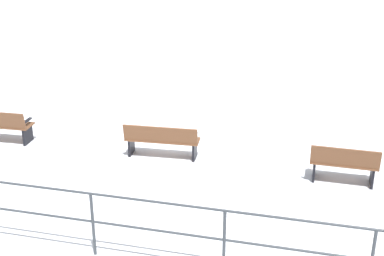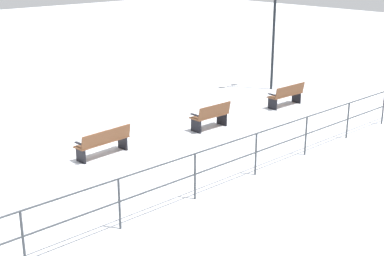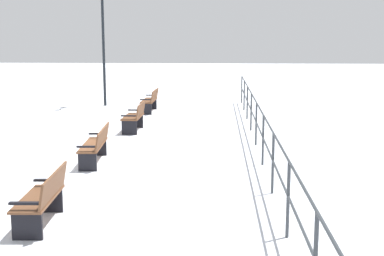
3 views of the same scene
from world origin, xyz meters
name	(u,v)px [view 3 (image 3 of 3)]	position (x,y,z in m)	size (l,w,h in m)	color
ground_plane	(99,163)	(0.00, 0.00, 0.00)	(80.00, 80.00, 0.00)	white
bench_nearest	(151,100)	(-0.19, -7.93, 0.45)	(0.53, 1.60, 0.85)	brown
bench_second	(135,117)	(-0.22, -3.97, 0.45)	(0.57, 1.37, 0.87)	brown
bench_third	(96,144)	(0.06, 0.00, 0.44)	(0.60, 1.70, 0.82)	brown
bench_fourth	(43,198)	(-0.03, 3.96, 0.44)	(0.61, 1.42, 0.85)	brown
lamppost_near	(102,10)	(1.90, -9.60, 3.84)	(0.31, 1.09, 5.20)	black
waterfront_railing	(263,131)	(-3.73, 0.00, 0.78)	(0.05, 21.45, 1.15)	#383D42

